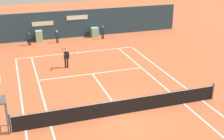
% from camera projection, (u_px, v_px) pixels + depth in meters
% --- Properties ---
extents(ground_plane, '(80.00, 80.00, 0.01)m').
position_uv_depth(ground_plane, '(118.00, 109.00, 18.08)').
color(ground_plane, '#B25633').
extents(tennis_net, '(12.10, 0.10, 1.07)m').
position_uv_depth(tennis_net, '(122.00, 106.00, 17.38)').
color(tennis_net, '#4C4C51').
rests_on(tennis_net, ground_plane).
extents(sponsor_back_wall, '(25.00, 1.02, 2.83)m').
position_uv_depth(sponsor_back_wall, '(65.00, 25.00, 32.04)').
color(sponsor_back_wall, '#233D4C').
rests_on(sponsor_back_wall, ground_plane).
extents(player_on_baseline, '(0.63, 0.63, 1.77)m').
position_uv_depth(player_on_baseline, '(66.00, 57.00, 24.05)').
color(player_on_baseline, black).
rests_on(player_on_baseline, ground_plane).
extents(ball_kid_left_post, '(0.44, 0.23, 1.35)m').
position_uv_depth(ball_kid_left_post, '(103.00, 31.00, 31.90)').
color(ball_kid_left_post, black).
rests_on(ball_kid_left_post, ground_plane).
extents(ball_kid_centre_post, '(0.42, 0.20, 1.27)m').
position_uv_depth(ball_kid_centre_post, '(29.00, 38.00, 29.73)').
color(ball_kid_centre_post, black).
rests_on(ball_kid_centre_post, ground_plane).
extents(ball_kid_right_post, '(0.42, 0.17, 1.25)m').
position_uv_depth(ball_kid_right_post, '(57.00, 36.00, 30.53)').
color(ball_kid_right_post, black).
rests_on(ball_kid_right_post, ground_plane).
extents(tennis_ball_near_service_line, '(0.07, 0.07, 0.07)m').
position_uv_depth(tennis_ball_near_service_line, '(109.00, 66.00, 24.70)').
color(tennis_ball_near_service_line, '#CCE033').
rests_on(tennis_ball_near_service_line, ground_plane).
extents(tennis_ball_by_sideline, '(0.07, 0.07, 0.07)m').
position_uv_depth(tennis_ball_by_sideline, '(118.00, 74.00, 22.99)').
color(tennis_ball_by_sideline, '#CCE033').
rests_on(tennis_ball_by_sideline, ground_plane).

